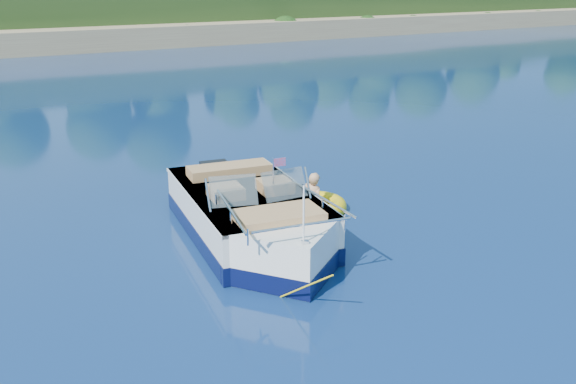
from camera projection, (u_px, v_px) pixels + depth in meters
name	position (u px, v px, depth m)	size (l,w,h in m)	color
ground	(210.00, 269.00, 11.07)	(160.00, 160.00, 0.00)	#092244
motorboat	(254.00, 222.00, 12.11)	(2.85, 6.17, 2.06)	white
tow_tube	(316.00, 206.00, 13.85)	(1.51, 1.51, 0.35)	yellow
boy	(310.00, 211.00, 13.83)	(0.50, 0.33, 1.38)	tan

